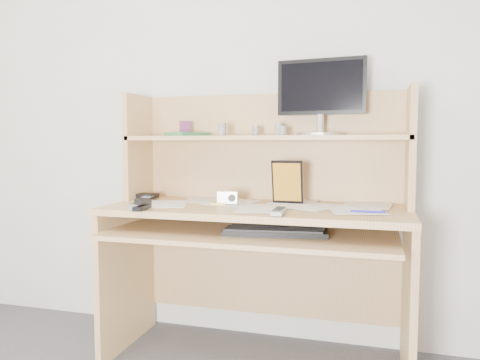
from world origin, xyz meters
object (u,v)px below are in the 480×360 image
(desk, at_px, (260,215))
(monitor, at_px, (321,95))
(keyboard, at_px, (276,231))
(game_case, at_px, (287,182))
(tv_remote, at_px, (279,211))

(desk, xyz_separation_m, monitor, (0.27, 0.12, 0.58))
(keyboard, relative_size, game_case, 2.22)
(keyboard, bearing_deg, monitor, 59.92)
(desk, bearing_deg, keyboard, -61.38)
(desk, height_order, game_case, desk)
(monitor, bearing_deg, keyboard, -107.88)
(keyboard, height_order, game_case, game_case)
(tv_remote, height_order, monitor, monitor)
(desk, distance_m, tv_remote, 0.36)
(keyboard, xyz_separation_m, game_case, (0.01, 0.23, 0.20))
(tv_remote, bearing_deg, desk, 113.62)
(game_case, height_order, monitor, monitor)
(desk, xyz_separation_m, game_case, (0.13, 0.00, 0.17))
(desk, relative_size, monitor, 3.25)
(game_case, bearing_deg, monitor, 40.29)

